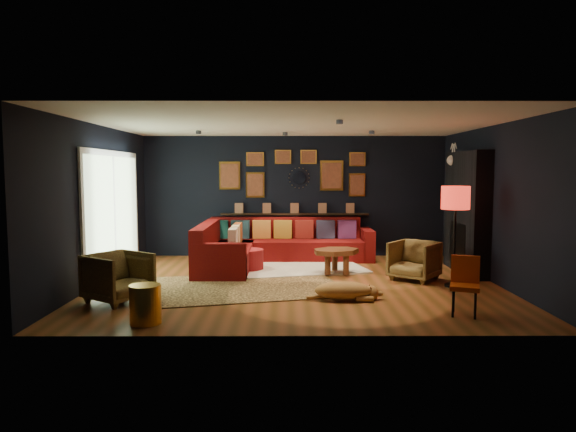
{
  "coord_description": "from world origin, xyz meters",
  "views": [
    {
      "loc": [
        -0.18,
        -8.36,
        1.84
      ],
      "look_at": [
        -0.15,
        0.3,
        1.09
      ],
      "focal_mm": 32.0,
      "sensor_mm": 36.0,
      "label": 1
    }
  ],
  "objects_px": {
    "sectional": "(265,247)",
    "dog": "(343,287)",
    "armchair_left": "(118,275)",
    "gold_stool": "(145,304)",
    "pouf": "(249,259)",
    "armchair_right": "(414,259)",
    "coffee_table": "(336,254)",
    "orange_chair": "(465,281)",
    "floor_lamp": "(455,202)"
  },
  "relations": [
    {
      "from": "pouf",
      "to": "orange_chair",
      "type": "bearing_deg",
      "value": -44.5
    },
    {
      "from": "coffee_table",
      "to": "armchair_left",
      "type": "distance_m",
      "value": 3.78
    },
    {
      "from": "pouf",
      "to": "gold_stool",
      "type": "bearing_deg",
      "value": -106.77
    },
    {
      "from": "armchair_left",
      "to": "gold_stool",
      "type": "xyz_separation_m",
      "value": [
        0.66,
        -1.04,
        -0.15
      ]
    },
    {
      "from": "sectional",
      "to": "dog",
      "type": "bearing_deg",
      "value": -67.08
    },
    {
      "from": "sectional",
      "to": "dog",
      "type": "distance_m",
      "value": 3.22
    },
    {
      "from": "sectional",
      "to": "floor_lamp",
      "type": "relative_size",
      "value": 2.12
    },
    {
      "from": "gold_stool",
      "to": "floor_lamp",
      "type": "height_order",
      "value": "floor_lamp"
    },
    {
      "from": "armchair_left",
      "to": "armchair_right",
      "type": "distance_m",
      "value": 4.77
    },
    {
      "from": "pouf",
      "to": "armchair_left",
      "type": "xyz_separation_m",
      "value": [
        -1.67,
        -2.3,
        0.17
      ]
    },
    {
      "from": "armchair_right",
      "to": "dog",
      "type": "relative_size",
      "value": 0.66
    },
    {
      "from": "armchair_left",
      "to": "orange_chair",
      "type": "bearing_deg",
      "value": -64.05
    },
    {
      "from": "orange_chair",
      "to": "sectional",
      "type": "bearing_deg",
      "value": 146.52
    },
    {
      "from": "armchair_right",
      "to": "gold_stool",
      "type": "relative_size",
      "value": 1.54
    },
    {
      "from": "dog",
      "to": "armchair_right",
      "type": "bearing_deg",
      "value": 46.84
    },
    {
      "from": "armchair_left",
      "to": "dog",
      "type": "height_order",
      "value": "armchair_left"
    },
    {
      "from": "armchair_right",
      "to": "floor_lamp",
      "type": "distance_m",
      "value": 1.22
    },
    {
      "from": "gold_stool",
      "to": "dog",
      "type": "relative_size",
      "value": 0.43
    },
    {
      "from": "coffee_table",
      "to": "gold_stool",
      "type": "height_order",
      "value": "gold_stool"
    },
    {
      "from": "coffee_table",
      "to": "armchair_right",
      "type": "distance_m",
      "value": 1.36
    },
    {
      "from": "coffee_table",
      "to": "armchair_right",
      "type": "xyz_separation_m",
      "value": [
        1.29,
        -0.45,
        -0.01
      ]
    },
    {
      "from": "armchair_left",
      "to": "gold_stool",
      "type": "relative_size",
      "value": 1.63
    },
    {
      "from": "pouf",
      "to": "armchair_right",
      "type": "height_order",
      "value": "armchair_right"
    },
    {
      "from": "sectional",
      "to": "gold_stool",
      "type": "distance_m",
      "value": 4.26
    },
    {
      "from": "armchair_left",
      "to": "orange_chair",
      "type": "distance_m",
      "value": 4.72
    },
    {
      "from": "floor_lamp",
      "to": "dog",
      "type": "distance_m",
      "value": 2.36
    },
    {
      "from": "coffee_table",
      "to": "gold_stool",
      "type": "relative_size",
      "value": 2.17
    },
    {
      "from": "sectional",
      "to": "dog",
      "type": "xyz_separation_m",
      "value": [
        1.25,
        -2.96,
        -0.13
      ]
    },
    {
      "from": "sectional",
      "to": "armchair_left",
      "type": "bearing_deg",
      "value": -122.56
    },
    {
      "from": "sectional",
      "to": "coffee_table",
      "type": "distance_m",
      "value": 1.74
    },
    {
      "from": "armchair_right",
      "to": "armchair_left",
      "type": "bearing_deg",
      "value": -124.08
    },
    {
      "from": "gold_stool",
      "to": "dog",
      "type": "xyz_separation_m",
      "value": [
        2.52,
        1.11,
        -0.04
      ]
    },
    {
      "from": "coffee_table",
      "to": "gold_stool",
      "type": "distance_m",
      "value": 3.93
    },
    {
      "from": "sectional",
      "to": "coffee_table",
      "type": "height_order",
      "value": "sectional"
    },
    {
      "from": "armchair_right",
      "to": "dog",
      "type": "height_order",
      "value": "armchair_right"
    },
    {
      "from": "armchair_right",
      "to": "floor_lamp",
      "type": "bearing_deg",
      "value": -7.12
    },
    {
      "from": "coffee_table",
      "to": "sectional",
      "type": "bearing_deg",
      "value": 139.73
    },
    {
      "from": "gold_stool",
      "to": "pouf",
      "type": "bearing_deg",
      "value": 73.23
    },
    {
      "from": "gold_stool",
      "to": "armchair_right",
      "type": "bearing_deg",
      "value": 32.7
    },
    {
      "from": "sectional",
      "to": "coffee_table",
      "type": "relative_size",
      "value": 3.31
    },
    {
      "from": "sectional",
      "to": "gold_stool",
      "type": "xyz_separation_m",
      "value": [
        -1.27,
        -4.07,
        -0.09
      ]
    },
    {
      "from": "coffee_table",
      "to": "pouf",
      "type": "distance_m",
      "value": 1.65
    },
    {
      "from": "coffee_table",
      "to": "floor_lamp",
      "type": "relative_size",
      "value": 0.64
    },
    {
      "from": "floor_lamp",
      "to": "armchair_right",
      "type": "bearing_deg",
      "value": 134.73
    },
    {
      "from": "armchair_right",
      "to": "dog",
      "type": "distance_m",
      "value": 1.95
    },
    {
      "from": "pouf",
      "to": "dog",
      "type": "relative_size",
      "value": 0.5
    },
    {
      "from": "sectional",
      "to": "pouf",
      "type": "distance_m",
      "value": 0.79
    },
    {
      "from": "coffee_table",
      "to": "orange_chair",
      "type": "xyz_separation_m",
      "value": [
        1.41,
        -2.56,
        0.07
      ]
    },
    {
      "from": "armchair_left",
      "to": "gold_stool",
      "type": "height_order",
      "value": "armchair_left"
    },
    {
      "from": "sectional",
      "to": "orange_chair",
      "type": "distance_m",
      "value": 4.59
    }
  ]
}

